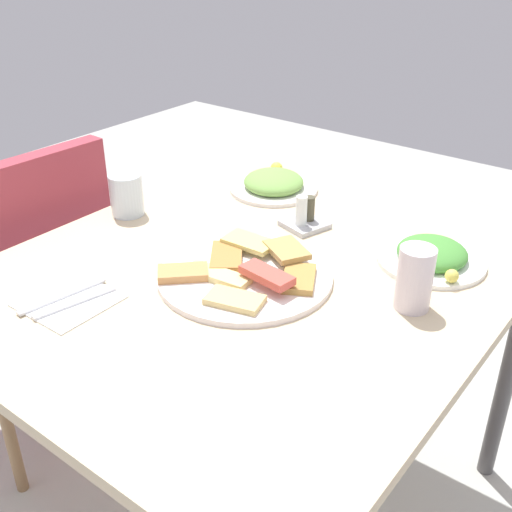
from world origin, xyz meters
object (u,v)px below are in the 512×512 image
Objects in this scene: salad_plate_greens at (432,256)px; condiment_caddy at (305,218)px; drinking_glass at (127,195)px; pide_platter at (245,273)px; dining_table at (263,295)px; soda_can at (415,278)px; fork at (75,302)px; paper_napkin at (69,301)px; salad_plate_rice at (274,183)px; spoon at (63,296)px; dining_chair at (29,288)px.

salad_plate_greens is 2.01× the size of condiment_caddy.
pide_platter is at bearing -99.07° from drinking_glass.
salad_plate_greens reaches higher than pide_platter.
pide_platter is at bearing -172.84° from dining_table.
fork is (-0.38, 0.50, -0.06)m from soda_can.
salad_plate_greens is at bearing -26.94° from fork.
condiment_caddy reaches higher than paper_napkin.
dining_table is 0.43m from drinking_glass.
dining_table is 7.17× the size of fork.
salad_plate_rice is 0.67m from paper_napkin.
salad_plate_rice is 2.30× the size of drinking_glass.
pide_platter is 0.42m from drinking_glass.
salad_plate_rice is 0.61m from soda_can.
salad_plate_rice is at bearing 8.65° from spoon.
paper_napkin is at bearing 139.37° from salad_plate_greens.
dining_chair is 0.57m from spoon.
paper_napkin is at bearing 149.75° from dining_table.
dining_chair reaches higher than paper_napkin.
dining_chair reaches higher than drinking_glass.
fork is at bearing 127.07° from soda_can.
dining_table is 0.40m from paper_napkin.
dining_table is 0.41m from spoon.
salad_plate_greens is 1.83× the size of soda_can.
condiment_caddy is at bearing -10.69° from spoon.
dining_chair reaches higher than fork.
dining_table is 5.02× the size of salad_plate_rice.
soda_can is 0.75× the size of fork.
salad_plate_greens is (0.29, -0.27, 0.01)m from pide_platter.
condiment_caddy is at bearing 93.57° from salad_plate_greens.
salad_plate_rice is at bearing 29.14° from pide_platter.
salad_plate_rice is at bearing 76.76° from salad_plate_greens.
condiment_caddy reaches higher than salad_plate_greens.
salad_plate_rice is 1.30× the size of spoon.
spoon is (-0.27, 0.23, -0.01)m from pide_platter.
pide_platter is 1.51× the size of salad_plate_rice.
pide_platter is 3.48× the size of drinking_glass.
salad_plate_rice is 0.23m from condiment_caddy.
soda_can reaches higher than paper_napkin.
drinking_glass is (0.07, 0.41, 0.04)m from pide_platter.
spoon is (-0.38, 0.53, -0.06)m from soda_can.
salad_plate_greens is 0.72m from fork.
drinking_glass is 0.64× the size of paper_napkin.
drinking_glass reaches higher than fork.
spoon is (-0.55, 0.49, -0.01)m from salad_plate_greens.
fork is (-0.27, 0.19, -0.01)m from pide_platter.
salad_plate_greens is 0.19m from soda_can.
soda_can is at bearing -118.97° from salad_plate_rice.
salad_plate_greens is 0.74m from spoon.
dining_chair reaches higher than condiment_caddy.
fork is (0.00, -0.02, 0.00)m from paper_napkin.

